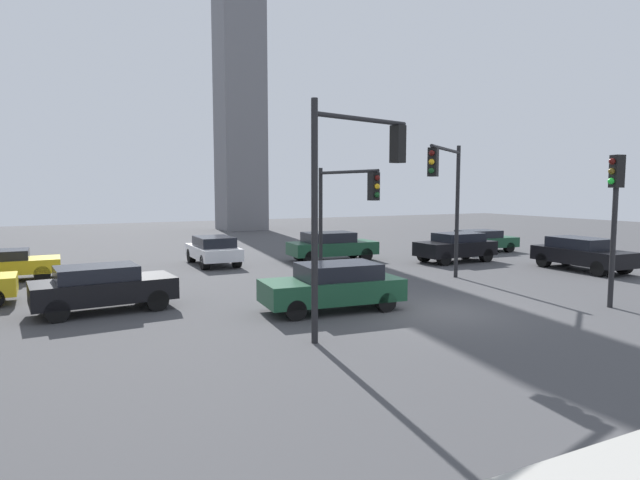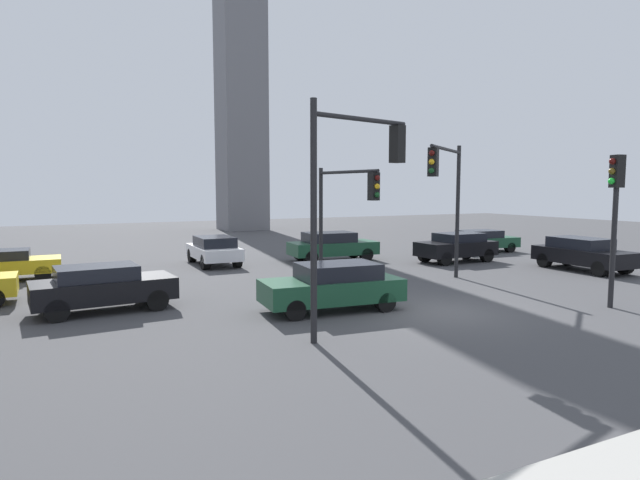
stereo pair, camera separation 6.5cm
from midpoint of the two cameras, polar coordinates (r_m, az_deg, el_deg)
ground_plane at (r=16.82m, az=12.63°, el=-7.41°), size 95.40×95.40×0.00m
traffic_light_0 at (r=18.86m, az=29.00°, el=3.62°), size 0.48×0.38×4.75m
traffic_light_1 at (r=13.61m, az=4.02°, el=6.92°), size 3.24×1.01×5.82m
traffic_light_2 at (r=21.10m, az=13.44°, el=5.90°), size 3.45×2.56×5.47m
traffic_light_3 at (r=20.52m, az=2.97°, el=4.32°), size 0.66×3.77×4.55m
car_0 at (r=26.51m, az=-11.16°, el=-1.02°), size 1.86×4.04×1.40m
car_1 at (r=27.46m, az=1.35°, el=-0.61°), size 4.59×2.20×1.48m
car_2 at (r=17.53m, az=-22.04°, el=-4.64°), size 4.19×2.10×1.41m
car_4 at (r=32.68m, az=16.86°, el=-0.04°), size 4.23×2.17×1.28m
car_5 at (r=27.07m, az=26.23°, el=-1.27°), size 2.06×4.45×1.48m
car_6 at (r=25.04m, az=-30.76°, el=-2.23°), size 4.25×1.80×1.26m
car_7 at (r=16.41m, az=1.53°, el=-4.90°), size 4.39×2.16×1.45m
car_8 at (r=27.95m, az=14.41°, el=-0.67°), size 4.11×1.91×1.47m
skyline_tower at (r=50.35m, az=-8.45°, el=19.74°), size 3.81×3.81×32.25m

